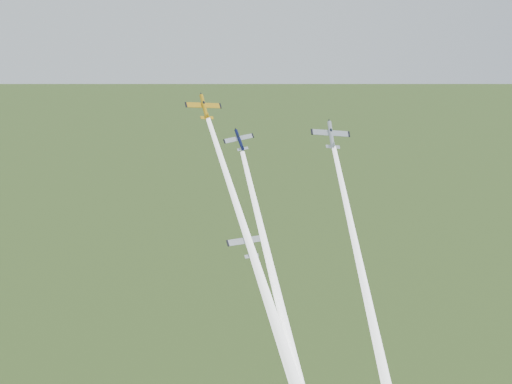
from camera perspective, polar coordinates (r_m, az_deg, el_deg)
name	(u,v)px	position (r m, az deg, el deg)	size (l,w,h in m)	color
plane_yellow	(204,107)	(137.90, -4.63, 7.55)	(8.12, 8.06, 1.27)	orange
smoke_trail_yellow	(263,284)	(119.27, 0.62, -8.18)	(2.25, 2.25, 76.43)	white
plane_navy	(239,140)	(136.51, -1.49, 4.66)	(6.65, 6.59, 1.04)	#0D133C
smoke_trail_navy	(279,302)	(120.60, 2.07, -9.71)	(2.25, 2.25, 66.95)	white
plane_silver_right	(331,135)	(139.16, 6.69, 5.07)	(8.75, 8.68, 1.37)	#AAB3B9
smoke_trail_silver_right	(371,313)	(121.98, 10.14, -10.50)	(2.25, 2.25, 73.66)	white
plane_silver_low	(247,243)	(136.38, -0.79, -4.53)	(8.79, 8.72, 1.38)	#ACB3BB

